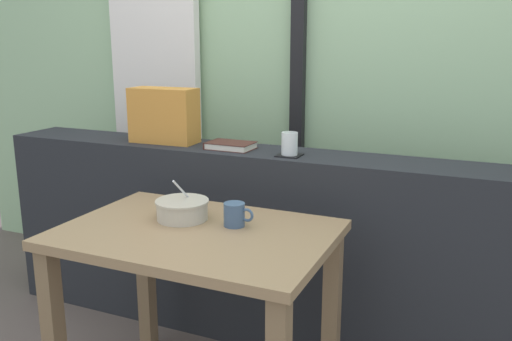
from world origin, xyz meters
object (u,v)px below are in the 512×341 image
Objects in this scene: throw_pillow at (164,115)px; coaster_square at (289,155)px; ceramic_mug at (235,215)px; soup_bowl at (182,209)px; breakfast_table at (197,265)px; closed_book at (230,145)px; juice_glass at (290,144)px.

coaster_square is at bearing -4.60° from throw_pillow.
coaster_square is 0.49m from ceramic_mug.
ceramic_mug is at bearing -93.72° from coaster_square.
throw_pillow is 1.62× the size of soup_bowl.
closed_book is at bearing 104.96° from breakfast_table.
ceramic_mug is (-0.03, -0.47, -0.17)m from juice_glass.
coaster_square is 1.03× the size of juice_glass.
soup_bowl is 1.75× the size of ceramic_mug.
coaster_square is 0.05m from juice_glass.
throw_pillow is (-0.66, 0.05, 0.08)m from juice_glass.
juice_glass is 0.50m from ceramic_mug.
breakfast_table is at bearing -49.85° from throw_pillow.
coaster_square reaches higher than soup_bowl.
soup_bowl is at bearing -177.25° from ceramic_mug.
throw_pillow reaches higher than breakfast_table.
soup_bowl is (-0.24, -0.48, -0.13)m from coaster_square.
throw_pillow is (-0.52, 0.62, 0.43)m from breakfast_table.
coaster_square is at bearing 86.28° from ceramic_mug.
juice_glass is 0.67m from throw_pillow.
closed_book is 0.54m from soup_bowl.
closed_book reaches higher than soup_bowl.
soup_bowl is at bearing 141.54° from breakfast_table.
closed_book is at bearing 96.25° from soup_bowl.
soup_bowl is (-0.10, 0.08, 0.17)m from breakfast_table.
throw_pillow reaches higher than juice_glass.
breakfast_table is 0.22m from soup_bowl.
ceramic_mug is (0.27, -0.51, -0.14)m from closed_book.
throw_pillow reaches higher than closed_book.
coaster_square is 0.67m from throw_pillow.
ceramic_mug is (0.21, 0.01, 0.01)m from soup_bowl.
breakfast_table is at bearing -38.46° from soup_bowl.
coaster_square reaches higher than ceramic_mug.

